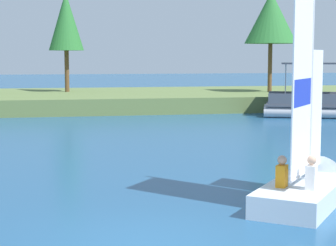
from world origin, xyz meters
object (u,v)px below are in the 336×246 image
object	(u,v)px
shoreline_tree_centre	(271,18)
pontoon_boat	(317,104)
shoreline_tree_midleft	(66,22)
sailboat	(311,179)

from	to	relation	value
shoreline_tree_centre	pontoon_boat	bearing A→B (deg)	-90.04
shoreline_tree_midleft	sailboat	size ratio (longest dim) A/B	1.03
shoreline_tree_centre	sailboat	size ratio (longest dim) A/B	1.03
shoreline_tree_midleft	shoreline_tree_centre	bearing A→B (deg)	-11.12
shoreline_tree_midleft	shoreline_tree_centre	size ratio (longest dim) A/B	1.00
shoreline_tree_centre	pontoon_boat	distance (m)	8.87
shoreline_tree_midleft	sailboat	distance (m)	28.29
shoreline_tree_centre	sailboat	distance (m)	26.67
shoreline_tree_centre	sailboat	bearing A→B (deg)	-108.21
sailboat	pontoon_boat	world-z (taller)	sailboat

